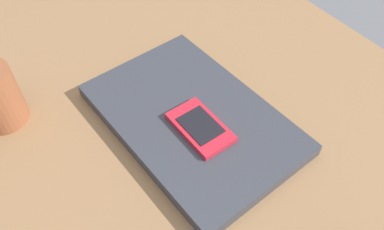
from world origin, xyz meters
The scene contains 3 objects.
desk_surface centered at (0.00, 0.00, 1.50)cm, with size 120.00×80.00×3.00cm, color olive.
laptop_closed centered at (1.72, 1.11, 4.13)cm, with size 33.98×22.32×2.25cm, color #33353D.
cell_phone_on_laptop centered at (-1.52, 1.81, 5.74)cm, with size 10.60×6.41×1.04cm.
Camera 1 is at (-31.55, 24.14, 52.06)cm, focal length 36.59 mm.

